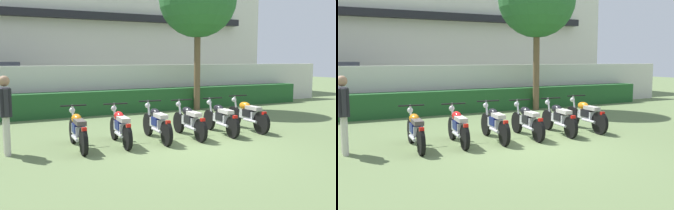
% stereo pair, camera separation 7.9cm
% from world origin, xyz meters
% --- Properties ---
extents(ground, '(60.00, 60.00, 0.00)m').
position_xyz_m(ground, '(0.00, 0.00, 0.00)').
color(ground, '#607547').
extents(building, '(23.55, 6.50, 7.77)m').
position_xyz_m(building, '(0.00, 14.54, 3.89)').
color(building, silver).
rests_on(building, ground).
extents(compound_wall, '(22.37, 0.30, 1.77)m').
position_xyz_m(compound_wall, '(0.00, 6.68, 0.88)').
color(compound_wall, silver).
rests_on(compound_wall, ground).
extents(hedge_row, '(17.90, 0.70, 0.85)m').
position_xyz_m(hedge_row, '(0.00, 5.98, 0.43)').
color(hedge_row, '#235628').
rests_on(hedge_row, ground).
extents(motorcycle_in_row_0, '(0.60, 1.88, 0.95)m').
position_xyz_m(motorcycle_in_row_0, '(-2.43, 0.92, 0.44)').
color(motorcycle_in_row_0, black).
rests_on(motorcycle_in_row_0, ground).
extents(motorcycle_in_row_1, '(0.60, 1.78, 0.94)m').
position_xyz_m(motorcycle_in_row_1, '(-1.42, 0.89, 0.44)').
color(motorcycle_in_row_1, black).
rests_on(motorcycle_in_row_1, ground).
extents(motorcycle_in_row_2, '(0.60, 1.94, 0.95)m').
position_xyz_m(motorcycle_in_row_2, '(-0.46, 0.92, 0.45)').
color(motorcycle_in_row_2, black).
rests_on(motorcycle_in_row_2, ground).
extents(motorcycle_in_row_3, '(0.60, 1.87, 0.94)m').
position_xyz_m(motorcycle_in_row_3, '(0.46, 0.88, 0.44)').
color(motorcycle_in_row_3, black).
rests_on(motorcycle_in_row_3, ground).
extents(motorcycle_in_row_4, '(0.60, 1.86, 0.94)m').
position_xyz_m(motorcycle_in_row_4, '(1.44, 0.89, 0.44)').
color(motorcycle_in_row_4, black).
rests_on(motorcycle_in_row_4, ground).
extents(motorcycle_in_row_5, '(0.60, 1.92, 0.97)m').
position_xyz_m(motorcycle_in_row_5, '(2.40, 0.95, 0.45)').
color(motorcycle_in_row_5, black).
rests_on(motorcycle_in_row_5, ground).
extents(inspector_person, '(0.23, 0.67, 1.68)m').
position_xyz_m(inspector_person, '(-3.89, 1.09, 0.99)').
color(inspector_person, beige).
rests_on(inspector_person, ground).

